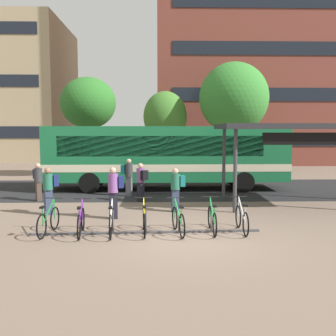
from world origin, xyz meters
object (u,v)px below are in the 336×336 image
object	(u,v)px
street_tree_0	(88,103)
street_tree_1	(165,117)
commuter_teal_pack_5	(176,187)
commuter_teal_pack_1	(128,175)
parked_bicycle_yellow_3	(144,221)
transit_shelter	(296,129)
commuter_black_pack_3	(141,180)
commuter_navy_pack_0	(49,187)
street_tree_2	(234,98)
parked_bicycle_green_0	(48,221)
parked_bicycle_silver_6	(242,219)
parked_bicycle_green_5	(212,220)
commuter_navy_pack_2	(114,189)
city_bus	(168,155)
commuter_navy_pack_4	(38,179)
parked_bicycle_green_4	(178,221)
parked_bicycle_purple_1	(81,222)
parked_bicycle_white_2	(111,222)

from	to	relation	value
street_tree_0	street_tree_1	xyz separation A→B (m)	(5.01, 4.13, -0.71)
commuter_teal_pack_5	commuter_teal_pack_1	bearing A→B (deg)	-67.53
parked_bicycle_yellow_3	transit_shelter	xyz separation A→B (m)	(5.84, 4.08, 2.68)
commuter_black_pack_3	commuter_navy_pack_0	bearing A→B (deg)	86.73
transit_shelter	street_tree_2	bearing A→B (deg)	90.79
parked_bicycle_green_0	parked_bicycle_silver_6	distance (m)	5.67
street_tree_2	parked_bicycle_green_5	bearing A→B (deg)	-102.89
street_tree_1	street_tree_2	bearing A→B (deg)	-16.38
commuter_navy_pack_0	commuter_black_pack_3	distance (m)	4.01
parked_bicycle_yellow_3	transit_shelter	size ratio (longest dim) A/B	0.28
commuter_navy_pack_2	street_tree_0	distance (m)	13.02
street_tree_0	commuter_black_pack_3	bearing A→B (deg)	-67.29
parked_bicycle_green_5	street_tree_2	bearing A→B (deg)	-13.01
city_bus	commuter_teal_pack_5	distance (m)	5.59
street_tree_2	commuter_teal_pack_1	bearing A→B (deg)	-123.34
parked_bicycle_green_5	commuter_teal_pack_5	xyz separation A→B (m)	(-0.92, 2.95, 0.55)
commuter_teal_pack_5	street_tree_1	xyz separation A→B (m)	(-0.14, 15.18, 3.07)
city_bus	parked_bicycle_yellow_3	xyz separation A→B (m)	(-0.90, -8.54, -1.39)
commuter_navy_pack_2	commuter_navy_pack_4	world-z (taller)	commuter_navy_pack_2
street_tree_1	city_bus	bearing A→B (deg)	-90.24
parked_bicycle_silver_6	commuter_teal_pack_5	world-z (taller)	commuter_teal_pack_5
parked_bicycle_green_4	street_tree_2	distance (m)	18.16
street_tree_1	parked_bicycle_green_4	bearing A→B (deg)	-89.83
street_tree_1	street_tree_2	size ratio (longest dim) A/B	0.76
city_bus	street_tree_0	xyz separation A→B (m)	(-4.97, 5.53, 2.94)
parked_bicycle_green_4	commuter_navy_pack_2	distance (m)	2.95
commuter_black_pack_3	street_tree_1	world-z (taller)	street_tree_1
commuter_teal_pack_1	commuter_navy_pack_4	xyz separation A→B (m)	(-3.76, -1.06, -0.06)
city_bus	street_tree_1	world-z (taller)	street_tree_1
commuter_teal_pack_5	street_tree_0	world-z (taller)	street_tree_0
commuter_navy_pack_4	transit_shelter	bearing A→B (deg)	51.28
parked_bicycle_green_0	street_tree_2	world-z (taller)	street_tree_2
commuter_teal_pack_1	commuter_teal_pack_5	xyz separation A→B (m)	(2.04, -3.43, -0.06)
parked_bicycle_green_0	street_tree_1	distance (m)	18.92
commuter_black_pack_3	commuter_teal_pack_5	size ratio (longest dim) A/B	1.00
parked_bicycle_green_0	commuter_navy_pack_4	world-z (taller)	commuter_navy_pack_4
parked_bicycle_purple_1	parked_bicycle_yellow_3	distance (m)	1.82
transit_shelter	street_tree_2	world-z (taller)	street_tree_2
city_bus	street_tree_2	distance (m)	10.21
parked_bicycle_white_2	commuter_navy_pack_0	world-z (taller)	commuter_navy_pack_0
parked_bicycle_green_5	commuter_navy_pack_4	bearing A→B (deg)	51.51
transit_shelter	commuter_teal_pack_1	xyz separation A→B (m)	(-6.79, 2.37, -2.07)
parked_bicycle_green_0	parked_bicycle_silver_6	bearing A→B (deg)	-83.32
street_tree_0	commuter_navy_pack_0	bearing A→B (deg)	-87.10
parked_bicycle_green_0	parked_bicycle_green_4	world-z (taller)	same
parked_bicycle_purple_1	street_tree_1	world-z (taller)	street_tree_1
commuter_teal_pack_1	commuter_teal_pack_5	size ratio (longest dim) A/B	1.06
transit_shelter	street_tree_0	bearing A→B (deg)	135.48
parked_bicycle_green_0	parked_bicycle_yellow_3	size ratio (longest dim) A/B	1.00
parked_bicycle_green_0	parked_bicycle_green_5	world-z (taller)	same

